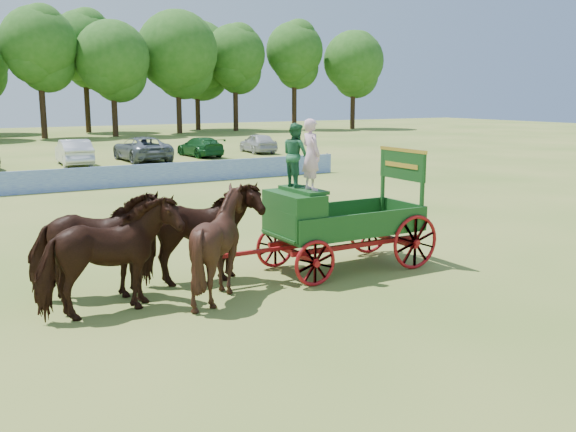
# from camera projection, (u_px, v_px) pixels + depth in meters

# --- Properties ---
(ground) EXTENTS (160.00, 160.00, 0.00)m
(ground) POSITION_uv_depth(u_px,v_px,m) (331.00, 280.00, 15.35)
(ground) COLOR olive
(ground) RESTS_ON ground
(horse_lead_left) EXTENTS (2.94, 1.57, 2.38)m
(horse_lead_left) POSITION_uv_depth(u_px,v_px,m) (109.00, 258.00, 12.73)
(horse_lead_left) COLOR black
(horse_lead_left) RESTS_ON ground
(horse_lead_right) EXTENTS (3.05, 1.94, 2.38)m
(horse_lead_right) POSITION_uv_depth(u_px,v_px,m) (96.00, 246.00, 13.67)
(horse_lead_right) COLOR black
(horse_lead_right) RESTS_ON ground
(horse_wheel_left) EXTENTS (2.28, 2.06, 2.38)m
(horse_wheel_left) POSITION_uv_depth(u_px,v_px,m) (220.00, 244.00, 13.91)
(horse_wheel_left) COLOR black
(horse_wheel_left) RESTS_ON ground
(horse_wheel_right) EXTENTS (2.94, 1.58, 2.38)m
(horse_wheel_right) POSITION_uv_depth(u_px,v_px,m) (200.00, 234.00, 14.84)
(horse_wheel_right) COLOR black
(horse_wheel_right) RESTS_ON ground
(farm_dray) EXTENTS (6.00, 2.00, 3.82)m
(farm_dray) POSITION_uv_depth(u_px,v_px,m) (320.00, 207.00, 15.76)
(farm_dray) COLOR #A21012
(farm_dray) RESTS_ON ground
(sponsor_banner) EXTENTS (26.00, 0.08, 1.05)m
(sponsor_banner) POSITION_uv_depth(u_px,v_px,m) (100.00, 178.00, 30.08)
(sponsor_banner) COLOR #2140B3
(sponsor_banner) RESTS_ON ground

